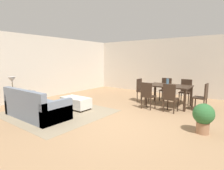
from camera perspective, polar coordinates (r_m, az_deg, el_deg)
ground_plane at (r=4.89m, az=0.76°, el=-12.01°), size 10.80×10.80×0.00m
wall_back at (r=9.13m, az=19.77°, el=5.53°), size 9.00×0.12×2.70m
wall_left at (r=8.36m, az=-22.83°, el=5.18°), size 0.12×11.00×2.70m
area_rug at (r=6.07m, az=-16.70°, el=-8.29°), size 3.00×2.80×0.01m
couch at (r=5.76m, az=-23.14°, el=-6.58°), size 2.05×0.96×0.86m
ottoman_table at (r=6.29m, az=-11.39°, el=-5.41°), size 1.02×0.55×0.40m
side_table at (r=6.88m, az=-28.89°, el=-3.10°), size 0.40×0.40×0.59m
table_lamp at (r=6.81m, az=-29.20°, el=1.36°), size 0.26×0.26×0.53m
dining_table at (r=6.84m, az=17.54°, el=-0.83°), size 1.51×0.96×0.76m
dining_chair_near_left at (r=6.21m, az=11.21°, el=-2.85°), size 0.42×0.42×0.92m
dining_chair_near_right at (r=6.00m, az=17.99°, el=-3.47°), size 0.42×0.42×0.92m
dining_chair_far_left at (r=7.77m, az=16.74°, el=-0.86°), size 0.43×0.43×0.92m
dining_chair_far_right at (r=7.54m, az=22.36°, el=-1.39°), size 0.42×0.42×0.92m
dining_chair_head_east at (r=6.58m, az=26.88°, el=-2.95°), size 0.41×0.41×0.92m
dining_chair_head_west at (r=7.27m, az=9.29°, el=-1.21°), size 0.41×0.41×0.92m
vase_centerpiece at (r=6.85m, az=17.21°, el=0.97°), size 0.10×0.10×0.23m
potted_plant at (r=4.62m, az=27.06°, el=-8.81°), size 0.47×0.47×0.70m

